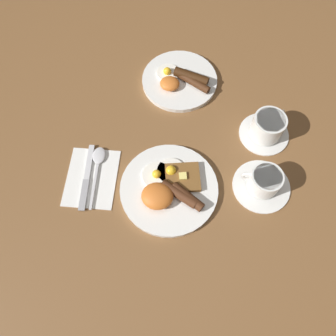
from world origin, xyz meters
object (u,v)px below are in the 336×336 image
at_px(teacup_far, 267,128).
at_px(knife, 86,180).
at_px(spoon, 98,161).
at_px(breakfast_plate_near, 169,188).
at_px(breakfast_plate_far, 180,80).
at_px(teacup_near, 263,182).

xyz_separation_m(teacup_far, knife, (-0.48, -0.21, -0.03)).
bearing_deg(spoon, knife, 157.87).
distance_m(breakfast_plate_near, breakfast_plate_far, 0.37).
bearing_deg(teacup_near, teacup_far, 86.71).
xyz_separation_m(breakfast_plate_near, teacup_near, (0.25, 0.04, 0.01)).
distance_m(breakfast_plate_far, spoon, 0.37).
distance_m(breakfast_plate_far, teacup_near, 0.42).
xyz_separation_m(breakfast_plate_near, knife, (-0.23, 0.00, -0.01)).
height_order(breakfast_plate_near, teacup_near, teacup_near).
distance_m(teacup_near, spoon, 0.45).
xyz_separation_m(teacup_near, teacup_far, (0.01, 0.17, 0.01)).
bearing_deg(breakfast_plate_far, teacup_near, -52.23).
bearing_deg(spoon, teacup_near, -95.86).
distance_m(teacup_near, knife, 0.48).
bearing_deg(breakfast_plate_near, teacup_far, 39.09).
bearing_deg(breakfast_plate_near, breakfast_plate_far, 91.21).
relative_size(teacup_near, teacup_far, 1.08).
bearing_deg(breakfast_plate_near, teacup_near, 9.33).
xyz_separation_m(breakfast_plate_near, teacup_far, (0.26, 0.21, 0.02)).
height_order(teacup_near, spoon, teacup_near).
bearing_deg(knife, teacup_far, -70.86).
xyz_separation_m(breakfast_plate_far, teacup_near, (0.25, -0.33, 0.02)).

